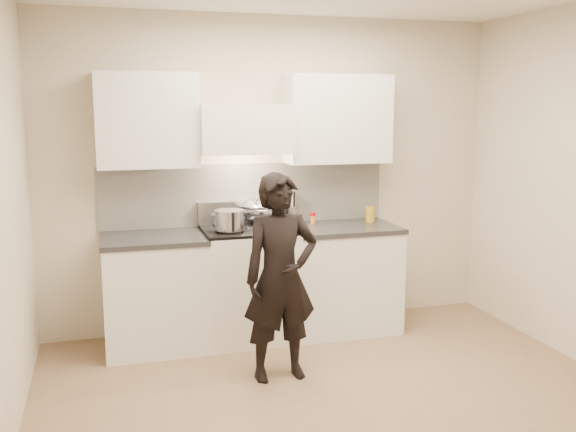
{
  "coord_description": "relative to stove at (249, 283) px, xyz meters",
  "views": [
    {
      "loc": [
        -1.44,
        -3.66,
        1.94
      ],
      "look_at": [
        -0.07,
        1.05,
        1.09
      ],
      "focal_mm": 40.0,
      "sensor_mm": 36.0,
      "label": 1
    }
  ],
  "objects": [
    {
      "name": "ground_plane",
      "position": [
        0.3,
        -1.42,
        -0.47
      ],
      "size": [
        4.0,
        4.0,
        0.0
      ],
      "primitive_type": "plane",
      "color": "#83694E"
    },
    {
      "name": "counter_left",
      "position": [
        -0.78,
        0.0,
        -0.01
      ],
      "size": [
        0.82,
        0.67,
        0.92
      ],
      "color": "white",
      "rests_on": "ground"
    },
    {
      "name": "spice_jar",
      "position": [
        0.61,
        0.15,
        0.49
      ],
      "size": [
        0.04,
        0.04,
        0.1
      ],
      "color": "orange",
      "rests_on": "counter_right"
    },
    {
      "name": "stove",
      "position": [
        0.0,
        0.0,
        0.0
      ],
      "size": [
        0.76,
        0.65,
        0.96
      ],
      "color": "white",
      "rests_on": "ground"
    },
    {
      "name": "oil_glass",
      "position": [
        1.13,
        0.1,
        0.52
      ],
      "size": [
        0.08,
        0.08,
        0.14
      ],
      "color": "#AA861E",
      "rests_on": "counter_right"
    },
    {
      "name": "person",
      "position": [
        0.03,
        -0.85,
        0.27
      ],
      "size": [
        0.56,
        0.39,
        1.48
      ],
      "primitive_type": "imported",
      "rotation": [
        0.0,
        0.0,
        0.06
      ],
      "color": "black",
      "rests_on": "ground"
    },
    {
      "name": "counter_right",
      "position": [
        0.83,
        0.0,
        -0.01
      ],
      "size": [
        0.92,
        0.67,
        0.92
      ],
      "color": "white",
      "rests_on": "ground"
    },
    {
      "name": "utensil_crock",
      "position": [
        0.45,
        0.25,
        0.53
      ],
      "size": [
        0.1,
        0.1,
        0.28
      ],
      "color": "#A2A2A3",
      "rests_on": "counter_right"
    },
    {
      "name": "room_shell",
      "position": [
        0.24,
        -1.05,
        1.12
      ],
      "size": [
        4.04,
        3.54,
        2.7
      ],
      "color": "beige",
      "rests_on": "ground"
    },
    {
      "name": "wok",
      "position": [
        0.13,
        0.14,
        0.59
      ],
      "size": [
        0.4,
        0.49,
        0.32
      ],
      "color": "#A2A3B4",
      "rests_on": "stove"
    },
    {
      "name": "stock_pot",
      "position": [
        -0.18,
        -0.11,
        0.56
      ],
      "size": [
        0.33,
        0.31,
        0.16
      ],
      "color": "#A2A3B4",
      "rests_on": "stove"
    }
  ]
}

